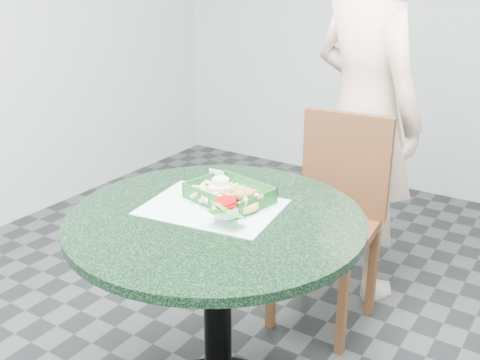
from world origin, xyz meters
The scene contains 9 objects.
cafe_table centered at (0.00, 0.00, 0.58)m, with size 0.95×0.95×0.75m.
dining_chair centered at (0.08, 0.77, 0.53)m, with size 0.39×0.39×0.93m.
diner_person centered at (0.05, 1.10, 0.99)m, with size 0.72×0.48×1.98m, color beige.
placemat centered at (-0.04, 0.04, 0.75)m, with size 0.43×0.32×0.00m, color silver.
food_basket centered at (-0.03, 0.12, 0.77)m, with size 0.26×0.19×0.05m.
crab_sandwich centered at (0.06, 0.09, 0.80)m, with size 0.12×0.12×0.07m.
fries_pile centered at (-0.07, 0.09, 0.79)m, with size 0.12×0.13×0.05m, color #F9ECAF, non-canonical shape.
sauce_ramekin centered at (-0.08, 0.13, 0.80)m, with size 0.06×0.06×0.03m.
garnish_cup centered at (0.08, 0.00, 0.79)m, with size 0.12×0.12×0.05m.
Camera 1 is at (0.95, -1.31, 1.51)m, focal length 42.00 mm.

